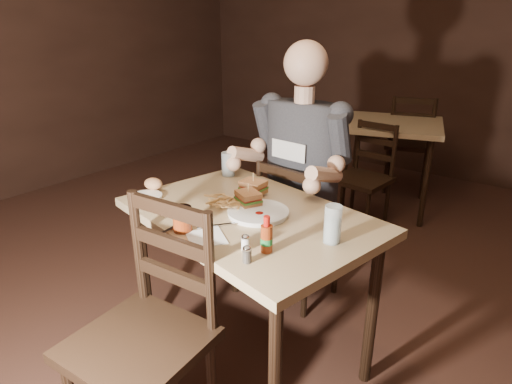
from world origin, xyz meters
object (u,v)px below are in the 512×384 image
Objects in this scene: syrup_dispenser at (182,219)px; dinner_plate at (258,213)px; bg_chair_near at (362,179)px; diner at (298,144)px; chair_far at (300,231)px; glass_right at (333,224)px; glass_left at (228,164)px; hot_sauce at (267,234)px; side_plate at (146,198)px; main_table at (249,231)px; bg_table at (391,133)px; bg_chair_far at (409,144)px; chair_near at (138,344)px.

dinner_plate is at bearing 75.50° from syrup_dispenser.
diner is (0.09, -1.12, 0.53)m from bg_chair_near.
glass_right reaches higher than chair_far.
glass_left is 0.88× the size of glass_right.
glass_left is at bearing 139.34° from hot_sauce.
chair_far is 0.92m from side_plate.
main_table is at bearing -39.61° from glass_left.
main_table and bg_table have the same top height.
bg_chair_near is at bearing 99.58° from diner.
glass_left is at bearing 45.36° from chair_far.
bg_chair_far is 9.21× the size of syrup_dispenser.
dinner_plate is (0.13, -0.58, 0.35)m from chair_far.
chair_near is 6.88× the size of hot_sauce.
chair_near is at bearing -92.09° from main_table.
side_plate is at bearing -93.47° from bg_chair_near.
main_table is 9.50× the size of glass_left.
hot_sauce is at bearing 49.66° from chair_near.
diner is at bearing 75.94° from bg_chair_far.
chair_far reaches higher than bg_table.
bg_chair_near is 0.81× the size of diner.
chair_far is 0.89m from glass_right.
bg_table is at bearing 103.35° from syrup_dispenser.
hot_sauce reaches higher than side_plate.
chair_far is 6.13× the size of hot_sauce.
hot_sauce reaches higher than main_table.
chair_near is 7.44× the size of glass_left.
side_plate is at bearing 67.61° from bg_chair_far.
main_table is 8.79× the size of hot_sauce.
hot_sauce is (0.26, -0.24, 0.16)m from main_table.
bg_chair_far reaches higher than glass_right.
bg_chair_far is 2.47m from glass_left.
bg_chair_far is 2.95m from side_plate.
side_plate is (-0.53, -0.17, -0.00)m from dinner_plate.
bg_chair_near reaches higher than side_plate.
glass_right is at bearing 49.52° from chair_near.
bg_chair_near is (-0.15, 2.27, -0.06)m from chair_near.
bg_chair_near is at bearing 89.68° from chair_near.
diner is at bearing 100.62° from syrup_dispenser.
glass_right is (0.58, -2.78, 0.38)m from bg_chair_far.
side_plate is (-0.90, -0.13, -0.07)m from glass_right.
bg_chair_near is at bearing 97.50° from dinner_plate.
glass_left reaches higher than dinner_plate.
main_table is 0.39m from hot_sauce.
bg_chair_near is at bearing 102.85° from hot_sauce.
glass_left reaches higher than syrup_dispenser.
syrup_dispenser is at bearing -109.12° from main_table.
diner reaches higher than glass_right.
bg_chair_far is at bearing 101.85° from glass_right.
glass_left is 0.93× the size of hot_sauce.
dinner_plate is 0.34m from syrup_dispenser.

